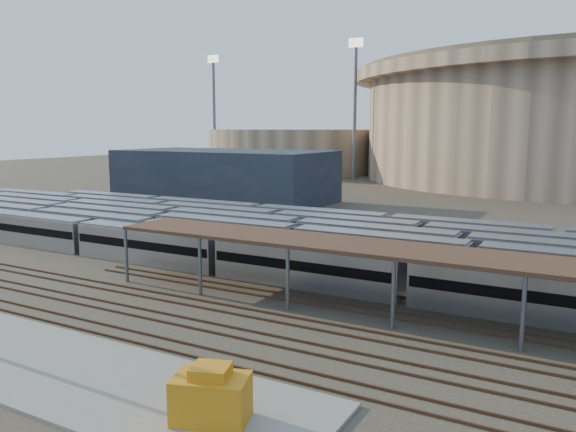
# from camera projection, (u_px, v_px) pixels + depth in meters

# --- Properties ---
(ground) EXTENTS (420.00, 420.00, 0.00)m
(ground) POSITION_uv_depth(u_px,v_px,m) (186.00, 298.00, 47.48)
(ground) COLOR #383026
(ground) RESTS_ON ground
(subway_trains) EXTENTS (125.46, 23.90, 3.60)m
(subway_trains) POSITION_uv_depth(u_px,v_px,m) (297.00, 240.00, 62.81)
(subway_trains) COLOR #A7A8AC
(subway_trains) RESTS_ON ground
(inspection_shed) EXTENTS (60.30, 6.00, 5.30)m
(inspection_shed) POSITION_uv_depth(u_px,v_px,m) (465.00, 260.00, 39.65)
(inspection_shed) COLOR #595A5F
(inspection_shed) RESTS_ON ground
(empty_tracks) EXTENTS (170.00, 9.62, 0.18)m
(empty_tracks) POSITION_uv_depth(u_px,v_px,m) (144.00, 313.00, 43.14)
(empty_tracks) COLOR #4C3323
(empty_tracks) RESTS_ON ground
(secondary_arena) EXTENTS (56.00, 56.00, 14.00)m
(secondary_arena) POSITION_uv_depth(u_px,v_px,m) (293.00, 151.00, 187.52)
(secondary_arena) COLOR tan
(secondary_arena) RESTS_ON ground
(service_building) EXTENTS (42.00, 20.00, 10.00)m
(service_building) POSITION_uv_depth(u_px,v_px,m) (224.00, 176.00, 111.02)
(service_building) COLOR #1E232D
(service_building) RESTS_ON ground
(floodlight_0) EXTENTS (4.00, 1.00, 38.40)m
(floodlight_0) POSITION_uv_depth(u_px,v_px,m) (355.00, 105.00, 153.78)
(floodlight_0) COLOR #595A5F
(floodlight_0) RESTS_ON ground
(floodlight_1) EXTENTS (4.00, 1.00, 38.40)m
(floodlight_1) POSITION_uv_depth(u_px,v_px,m) (214.00, 110.00, 188.74)
(floodlight_1) COLOR #595A5F
(floodlight_1) RESTS_ON ground
(floodlight_3) EXTENTS (4.00, 1.00, 38.40)m
(floodlight_3) POSITION_uv_depth(u_px,v_px,m) (467.00, 109.00, 187.44)
(floodlight_3) COLOR #595A5F
(floodlight_3) RESTS_ON ground
(yellow_equipment) EXTENTS (4.10, 3.24, 2.24)m
(yellow_equipment) POSITION_uv_depth(u_px,v_px,m) (211.00, 399.00, 26.89)
(yellow_equipment) COLOR #C47712
(yellow_equipment) RESTS_ON apron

